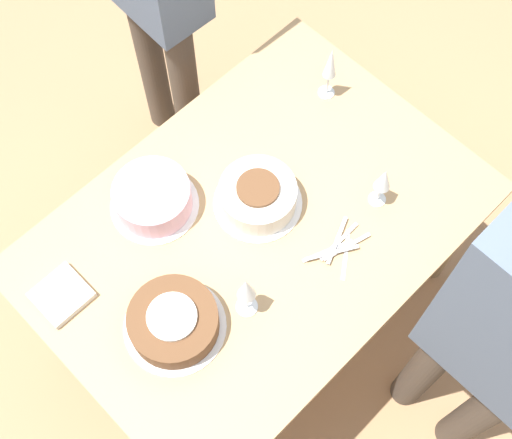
{
  "coord_description": "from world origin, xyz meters",
  "views": [
    {
      "loc": [
        -0.66,
        -0.66,
        2.76
      ],
      "look_at": [
        0.0,
        0.0,
        0.79
      ],
      "focal_mm": 50.0,
      "sensor_mm": 36.0,
      "label": 1
    }
  ],
  "objects": [
    {
      "name": "cake_front_chocolate",
      "position": [
        -0.4,
        -0.06,
        0.79
      ],
      "size": [
        0.3,
        0.3,
        0.1
      ],
      "color": "white",
      "rests_on": "dining_table"
    },
    {
      "name": "wine_glass_far",
      "position": [
        0.34,
        -0.2,
        0.87
      ],
      "size": [
        0.06,
        0.06,
        0.18
      ],
      "color": "silver",
      "rests_on": "dining_table"
    },
    {
      "name": "fork_pile",
      "position": [
        0.12,
        -0.23,
        0.75
      ],
      "size": [
        0.22,
        0.14,
        0.02
      ],
      "color": "silver",
      "rests_on": "dining_table"
    },
    {
      "name": "wine_glass_near",
      "position": [
        0.53,
        0.19,
        0.9
      ],
      "size": [
        0.06,
        0.06,
        0.23
      ],
      "color": "silver",
      "rests_on": "dining_table"
    },
    {
      "name": "cake_back_decorated",
      "position": [
        -0.18,
        0.28,
        0.79
      ],
      "size": [
        0.28,
        0.28,
        0.11
      ],
      "color": "white",
      "rests_on": "dining_table"
    },
    {
      "name": "ground_plane",
      "position": [
        0.0,
        0.0,
        0.0
      ],
      "size": [
        12.0,
        12.0,
        0.0
      ],
      "primitive_type": "plane",
      "color": "#A87F56"
    },
    {
      "name": "napkin_stack",
      "position": [
        -0.57,
        0.24,
        0.75
      ],
      "size": [
        0.15,
        0.14,
        0.02
      ],
      "color": "silver",
      "rests_on": "dining_table"
    },
    {
      "name": "person_cutting",
      "position": [
        0.16,
        -0.77,
        0.99
      ],
      "size": [
        0.22,
        0.4,
        1.64
      ],
      "rotation": [
        0.0,
        0.0,
        1.57
      ],
      "color": "#4C4238",
      "rests_on": "ground_plane"
    },
    {
      "name": "cake_center_white",
      "position": [
        0.06,
        0.05,
        0.79
      ],
      "size": [
        0.28,
        0.28,
        0.11
      ],
      "color": "white",
      "rests_on": "dining_table"
    },
    {
      "name": "wine_glass_extra",
      "position": [
        -0.2,
        -0.17,
        0.89
      ],
      "size": [
        0.07,
        0.07,
        0.21
      ],
      "color": "silver",
      "rests_on": "dining_table"
    },
    {
      "name": "dining_table",
      "position": [
        0.0,
        0.0,
        0.63
      ],
      "size": [
        1.39,
        0.98,
        0.74
      ],
      "color": "tan",
      "rests_on": "ground_plane"
    }
  ]
}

